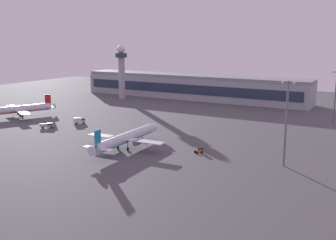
% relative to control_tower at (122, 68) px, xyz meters
% --- Properties ---
extents(ground_plane, '(416.00, 416.00, 0.00)m').
position_rel_control_tower_xyz_m(ground_plane, '(63.67, -98.74, -21.23)').
color(ground_plane, '#4C4C51').
extents(terminal_building, '(163.13, 22.40, 16.40)m').
position_rel_control_tower_xyz_m(terminal_building, '(41.12, 24.98, -13.14)').
color(terminal_building, '#9EA3AD').
rests_on(terminal_building, ground).
extents(control_tower, '(8.00, 8.00, 36.67)m').
position_rel_control_tower_xyz_m(control_tower, '(0.00, 0.00, 0.00)').
color(control_tower, '#A8A8B2').
rests_on(control_tower, ground).
extents(airplane_far_stand, '(32.60, 41.90, 10.75)m').
position_rel_control_tower_xyz_m(airplane_far_stand, '(77.74, -103.42, -17.17)').
color(airplane_far_stand, silver).
rests_on(airplane_far_stand, ground).
extents(airplane_near_gate, '(31.02, 39.24, 10.71)m').
position_rel_control_tower_xyz_m(airplane_near_gate, '(-8.56, -82.01, -17.18)').
color(airplane_near_gate, silver).
rests_on(airplane_near_gate, ground).
extents(catering_truck, '(5.14, 5.99, 3.05)m').
position_rel_control_tower_xyz_m(catering_truck, '(31.48, -78.25, -19.65)').
color(catering_truck, white).
rests_on(catering_truck, ground).
extents(pushback_tug, '(3.22, 3.55, 2.05)m').
position_rel_control_tower_xyz_m(pushback_tug, '(104.78, -94.52, -20.17)').
color(pushback_tug, '#D85919').
rests_on(pushback_tug, ground).
extents(fuel_truck, '(5.97, 5.91, 2.35)m').
position_rel_control_tower_xyz_m(fuel_truck, '(25.30, -93.06, -19.87)').
color(fuel_truck, gray).
rests_on(fuel_truck, ground).
extents(apron_light_east, '(4.80, 0.90, 25.75)m').
position_rel_control_tower_xyz_m(apron_light_east, '(139.44, -14.21, -6.52)').
color(apron_light_east, slate).
rests_on(apron_light_east, ground).
extents(apron_light_west, '(4.80, 0.90, 28.02)m').
position_rel_control_tower_xyz_m(apron_light_west, '(135.05, -94.63, -5.35)').
color(apron_light_west, slate).
rests_on(apron_light_west, ground).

